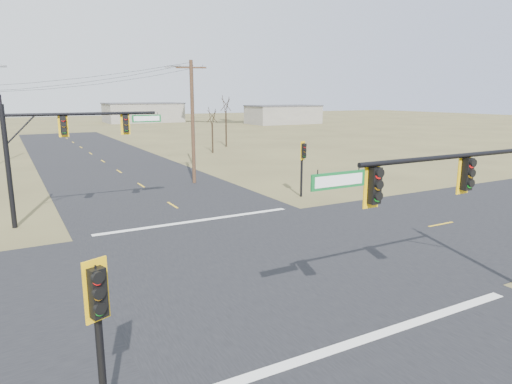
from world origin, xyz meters
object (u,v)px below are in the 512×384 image
Objects in this scene: streetlight_a at (191,112)px; bare_tree_c at (212,115)px; pedestal_signal_ne at (303,156)px; pedestal_signal_sw at (98,308)px; mast_arm_far at (65,137)px; utility_pole_near at (193,121)px; bare_tree_d at (226,103)px; mast_arm_near at (463,186)px.

streetlight_a is 1.65× the size of bare_tree_c.
pedestal_signal_sw is (-17.43, -17.76, -0.01)m from pedestal_signal_ne.
streetlight_a is 13.41m from bare_tree_c.
mast_arm_far is at bearing 151.02° from pedestal_signal_ne.
mast_arm_far reaches higher than bare_tree_c.
bare_tree_c reaches higher than pedestal_signal_ne.
mast_arm_far is 32.99m from bare_tree_c.
bare_tree_d is (14.39, 24.06, 0.95)m from utility_pole_near.
utility_pole_near reaches higher than pedestal_signal_ne.
bare_tree_c is 0.81× the size of bare_tree_d.
streetlight_a is (2.55, 6.92, 0.51)m from utility_pole_near.
streetlight_a is at bearing 59.71° from mast_arm_far.
mast_arm_near is 52.73m from bare_tree_d.
bare_tree_c is 7.60m from bare_tree_d.
streetlight_a reaches higher than pedestal_signal_ne.
pedestal_signal_sw is at bearing -178.37° from mast_arm_near.
mast_arm_near is 18.45m from pedestal_signal_ne.
pedestal_signal_sw is at bearing -83.19° from mast_arm_far.
mast_arm_near is 1.02× the size of utility_pole_near.
pedestal_signal_ne is at bearing 24.75° from pedestal_signal_sw.
bare_tree_c is at bearing 76.81° from mast_arm_near.
streetlight_a is at bearing -122.25° from bare_tree_c.
mast_arm_near is at bearing -91.91° from utility_pole_near.
mast_arm_near is 1.17× the size of mast_arm_far.
mast_arm_far is 15.85m from pedestal_signal_ne.
mast_arm_near is at bearing -106.84° from bare_tree_d.
pedestal_signal_ne is 27.63m from bare_tree_c.
bare_tree_d is at bearing 49.60° from pedestal_signal_ne.
pedestal_signal_ne is 16.25m from streetlight_a.
bare_tree_d is at bearing 72.70° from streetlight_a.
bare_tree_d reaches higher than pedestal_signal_ne.
bare_tree_d is at bearing 73.31° from mast_arm_near.
streetlight_a is at bearing 84.25° from mast_arm_near.
bare_tree_d is (4.69, 5.83, 1.33)m from bare_tree_c.
streetlight_a reaches higher than mast_arm_far.
bare_tree_c is at bearing 75.06° from streetlight_a.
streetlight_a reaches higher than utility_pole_near.
pedestal_signal_sw is at bearing -116.29° from bare_tree_c.
mast_arm_near is 1.67× the size of bare_tree_c.
streetlight_a is at bearing 69.74° from utility_pole_near.
bare_tree_d is (25.13, 31.73, 1.21)m from mast_arm_far.
pedestal_signal_ne reaches higher than pedestal_signal_sw.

